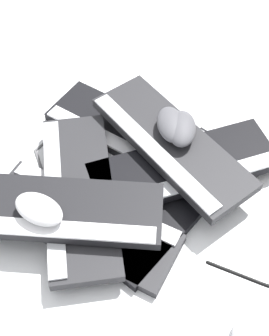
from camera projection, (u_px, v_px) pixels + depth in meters
name	position (u px, v px, depth m)	size (l,w,h in m)	color
ground_plane	(109.00, 183.00, 1.12)	(3.20, 3.20, 0.00)	white
keyboard_0	(83.00, 222.00, 1.04)	(0.36, 0.45, 0.03)	#232326
keyboard_1	(171.00, 200.00, 1.08)	(0.46, 0.28, 0.03)	black
keyboard_2	(129.00, 134.00, 1.20)	(0.32, 0.46, 0.03)	black
keyboard_3	(78.00, 192.00, 1.05)	(0.31, 0.46, 0.03)	#232326
keyboard_4	(184.00, 167.00, 1.09)	(0.46, 0.24, 0.03)	black
keyboard_5	(170.00, 143.00, 1.10)	(0.20, 0.45, 0.03)	#232326
keyboard_6	(58.00, 210.00, 0.99)	(0.45, 0.38, 0.03)	black
mouse_0	(256.00, 326.00, 0.89)	(0.11, 0.07, 0.04)	#B7B7BC
mouse_1	(182.00, 129.00, 1.08)	(0.11, 0.07, 0.04)	#4C4C51
mouse_2	(172.00, 125.00, 1.09)	(0.11, 0.07, 0.04)	#4C4C51
mouse_3	(39.00, 209.00, 0.95)	(0.11, 0.07, 0.04)	silver
cable_0	(97.00, 140.00, 1.20)	(0.51, 0.26, 0.01)	#59595B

